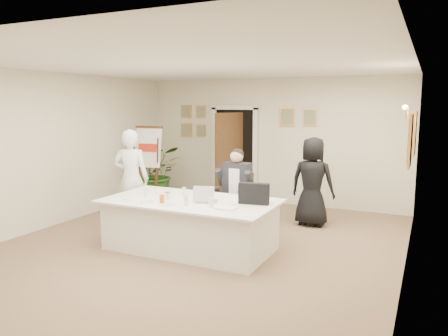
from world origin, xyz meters
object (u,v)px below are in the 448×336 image
laptop (207,193)px  paper_stack (226,208)px  standing_man (131,179)px  steel_jug (167,196)px  standing_woman (312,182)px  oj_glass (162,199)px  conference_table (190,224)px  flip_chart (151,170)px  seated_man (236,191)px  potted_palm (156,173)px  laptop_bag (254,194)px

laptop → paper_stack: size_ratio=1.18×
standing_man → steel_jug: 1.45m
standing_woman → oj_glass: bearing=60.0°
conference_table → flip_chart: flip_chart is taller
seated_man → flip_chart: (-2.50, 1.06, 0.05)m
potted_palm → paper_stack: bearing=-43.1°
standing_man → steel_jug: size_ratio=16.23×
standing_man → standing_woman: bearing=-170.8°
seated_man → standing_woman: standing_woman is taller
laptop → conference_table: bearing=162.5°
laptop → laptop_bag: laptop_bag is taller
conference_table → paper_stack: size_ratio=9.18×
standing_man → laptop_bag: 2.61m
flip_chart → seated_man: bearing=-23.0°
standing_man → potted_palm: size_ratio=1.38×
oj_glass → potted_palm: bearing=125.5°
laptop_bag → paper_stack: laptop_bag is taller
potted_palm → standing_woman: bearing=-8.2°
conference_table → potted_palm: (-2.44, 2.68, 0.25)m
seated_man → standing_woman: size_ratio=0.91×
flip_chart → standing_woman: bearing=-0.2°
conference_table → seated_man: 1.17m
laptop → oj_glass: bearing=-164.7°
standing_woman → paper_stack: 2.50m
standing_man → oj_glass: size_ratio=13.74×
flip_chart → laptop_bag: 3.76m
flip_chart → potted_palm: 0.60m
laptop_bag → oj_glass: (-1.24, -0.53, -0.09)m
flip_chart → steel_jug: (1.87, -2.24, 0.03)m
paper_stack → conference_table: bearing=158.1°
potted_palm → laptop_bag: (3.42, -2.52, 0.29)m
potted_palm → steel_jug: (2.10, -2.78, 0.18)m
oj_glass → seated_man: bearing=69.3°
laptop → oj_glass: 0.68m
conference_table → standing_woman: bearing=57.4°
laptop_bag → oj_glass: laptop_bag is taller
laptop_bag → steel_jug: (-1.32, -0.26, -0.10)m
seated_man → laptop: bearing=-90.4°
potted_palm → laptop_bag: size_ratio=2.90×
laptop → paper_stack: 0.57m
standing_man → standing_woman: size_ratio=1.09×
flip_chart → laptop_bag: flip_chart is taller
conference_table → standing_man: standing_man is taller
conference_table → potted_palm: bearing=132.3°
laptop → paper_stack: laptop is taller
standing_woman → laptop: standing_woman is taller
seated_man → steel_jug: 1.34m
seated_man → potted_palm: 3.16m
paper_stack → potted_palm: bearing=136.9°
conference_table → laptop: bearing=2.1°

